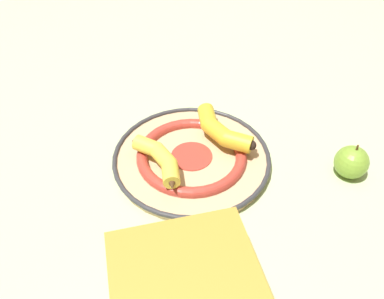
{
  "coord_description": "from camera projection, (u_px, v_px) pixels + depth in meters",
  "views": [
    {
      "loc": [
        0.34,
        0.51,
        0.58
      ],
      "look_at": [
        -0.0,
        0.03,
        0.03
      ],
      "focal_mm": 35.0,
      "sensor_mm": 36.0,
      "label": 1
    }
  ],
  "objects": [
    {
      "name": "ground_plane",
      "position": [
        184.0,
        153.0,
        0.84
      ],
      "size": [
        2.8,
        2.8,
        0.0
      ],
      "primitive_type": "plane",
      "color": "#B2C693"
    },
    {
      "name": "decorative_bowl",
      "position": [
        192.0,
        157.0,
        0.81
      ],
      "size": [
        0.34,
        0.34,
        0.03
      ],
      "color": "tan",
      "rests_on": "ground_plane"
    },
    {
      "name": "banana_a",
      "position": [
        161.0,
        159.0,
        0.76
      ],
      "size": [
        0.06,
        0.17,
        0.03
      ],
      "rotation": [
        0.0,
        0.0,
        4.69
      ],
      "color": "yellow",
      "rests_on": "decorative_bowl"
    },
    {
      "name": "banana_b",
      "position": [
        219.0,
        129.0,
        0.82
      ],
      "size": [
        0.07,
        0.19,
        0.04
      ],
      "rotation": [
        0.0,
        0.0,
        1.6
      ],
      "color": "gold",
      "rests_on": "decorative_bowl"
    },
    {
      "name": "book_stack",
      "position": [
        186.0,
        285.0,
        0.54
      ],
      "size": [
        0.25,
        0.22,
        0.12
      ],
      "rotation": [
        0.0,
        0.0,
        2.68
      ],
      "color": "#753D70",
      "rests_on": "ground_plane"
    },
    {
      "name": "apple",
      "position": [
        351.0,
        162.0,
        0.77
      ],
      "size": [
        0.07,
        0.07,
        0.08
      ],
      "color": "olive",
      "rests_on": "ground_plane"
    }
  ]
}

